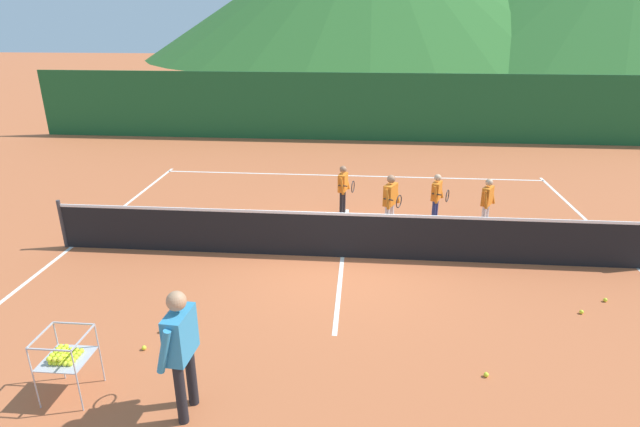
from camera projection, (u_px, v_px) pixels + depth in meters
name	position (u px, v px, depth m)	size (l,w,h in m)	color
ground_plane	(342.00, 257.00, 10.37)	(120.00, 120.00, 0.00)	#BC6038
line_baseline_far	(351.00, 176.00, 15.67)	(11.57, 0.08, 0.01)	white
line_sideline_west	(72.00, 247.00, 10.83)	(0.08, 11.99, 0.01)	white
line_sideline_east	(638.00, 268.00, 9.90)	(0.08, 11.99, 0.01)	white
line_service_center	(342.00, 257.00, 10.37)	(0.08, 5.51, 0.01)	white
tennis_net	(343.00, 235.00, 10.19)	(11.88, 0.08, 1.05)	#333338
instructor	(181.00, 343.00, 5.94)	(0.43, 0.79, 1.70)	black
student_0	(343.00, 186.00, 12.35)	(0.41, 0.66, 1.24)	black
student_1	(391.00, 198.00, 11.27)	(0.42, 0.73, 1.36)	silver
student_2	(437.00, 194.00, 11.81)	(0.41, 0.67, 1.21)	navy
student_3	(487.00, 199.00, 11.48)	(0.40, 0.47, 1.22)	silver
ball_cart	(64.00, 356.00, 6.40)	(0.58, 0.58, 0.90)	#B7B7BC
tennis_ball_0	(605.00, 300.00, 8.74)	(0.07, 0.07, 0.07)	yellow
tennis_ball_2	(581.00, 312.00, 8.38)	(0.07, 0.07, 0.07)	yellow
tennis_ball_3	(486.00, 375.00, 6.91)	(0.07, 0.07, 0.07)	yellow
tennis_ball_4	(144.00, 348.00, 7.47)	(0.07, 0.07, 0.07)	yellow
tennis_ball_5	(161.00, 331.00, 7.88)	(0.07, 0.07, 0.07)	yellow
windscreen_fence	(355.00, 107.00, 19.71)	(25.45, 0.08, 2.61)	#1E5B2D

